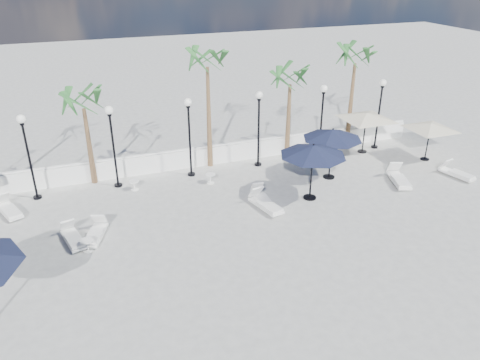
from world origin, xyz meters
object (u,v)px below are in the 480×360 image
object	(u,v)px
lounger_1	(9,209)
lounger_6	(399,178)
lounger_5	(266,204)
parasol_navy_mid	(333,134)
lounger_3	(95,233)
parasol_navy_right	(313,151)
parasol_cream_sq_a	(367,113)
lounger_4	(262,198)
lounger_7	(457,173)
lounger_2	(73,238)
parasol_cream_sq_b	(431,124)

from	to	relation	value
lounger_1	lounger_6	bearing A→B (deg)	-32.77
lounger_5	parasol_navy_mid	xyz separation A→B (m)	(4.07, 1.79, 1.97)
lounger_3	parasol_navy_right	xyz separation A→B (m)	(9.14, 0.10, 2.05)
lounger_6	parasol_cream_sq_a	size ratio (longest dim) A/B	0.42
lounger_4	lounger_6	bearing A→B (deg)	-2.35
lounger_6	parasol_cream_sq_a	world-z (taller)	parasol_cream_sq_a
lounger_3	lounger_5	size ratio (longest dim) A/B	0.92
lounger_1	lounger_7	distance (m)	20.35
lounger_3	lounger_4	distance (m)	7.03
lounger_2	lounger_7	size ratio (longest dim) A/B	0.98
lounger_2	parasol_navy_mid	distance (m)	12.11
lounger_1	parasol_navy_right	world-z (taller)	parasol_navy_right
lounger_2	parasol_navy_mid	size ratio (longest dim) A/B	0.63
lounger_6	lounger_5	bearing A→B (deg)	-160.77
parasol_navy_right	parasol_navy_mid	bearing A→B (deg)	40.33
lounger_3	lounger_2	bearing A→B (deg)	-157.89
parasol_navy_right	parasol_cream_sq_b	bearing A→B (deg)	12.98
parasol_navy_mid	parasol_cream_sq_a	distance (m)	4.01
lounger_1	lounger_4	distance (m)	10.56
lounger_3	lounger_5	distance (m)	6.93
lounger_2	parasol_navy_right	bearing A→B (deg)	-12.93
lounger_4	lounger_3	bearing A→B (deg)	-174.27
lounger_4	parasol_navy_right	xyz separation A→B (m)	(2.13, -0.39, 2.05)
lounger_3	lounger_6	distance (m)	13.76
lounger_4	parasol_cream_sq_a	bearing A→B (deg)	26.71
lounger_6	parasol_navy_right	world-z (taller)	parasol_navy_right
lounger_1	parasol_cream_sq_a	distance (m)	17.68
lounger_5	lounger_6	xyz separation A→B (m)	(6.83, 0.12, 0.01)
lounger_2	lounger_4	xyz separation A→B (m)	(7.82, 0.53, -0.00)
lounger_2	lounger_7	xyz separation A→B (m)	(17.64, -0.35, 0.00)
lounger_7	lounger_3	bearing A→B (deg)	164.24
parasol_cream_sq_a	parasol_navy_mid	bearing A→B (deg)	-146.30
lounger_6	parasol_navy_right	xyz separation A→B (m)	(-4.62, 0.09, 2.02)
lounger_4	lounger_7	size ratio (longest dim) A/B	0.92
lounger_2	parasol_navy_right	xyz separation A→B (m)	(9.95, 0.14, 2.05)
lounger_6	lounger_1	bearing A→B (deg)	-172.14
lounger_2	parasol_navy_mid	xyz separation A→B (m)	(11.82, 1.72, 1.99)
lounger_5	parasol_navy_right	xyz separation A→B (m)	(2.21, 0.21, 2.03)
lounger_1	parasol_navy_mid	bearing A→B (deg)	-28.15
lounger_6	lounger_7	world-z (taller)	lounger_6
lounger_1	parasol_cream_sq_b	size ratio (longest dim) A/B	0.43
lounger_5	lounger_6	world-z (taller)	lounger_6
lounger_2	parasol_cream_sq_b	xyz separation A→B (m)	(17.65, 1.91, 1.77)
parasol_navy_right	lounger_5	bearing A→B (deg)	-174.58
parasol_navy_right	parasol_cream_sq_a	size ratio (longest dim) A/B	0.60
parasol_cream_sq_a	lounger_2	bearing A→B (deg)	-165.40
parasol_cream_sq_b	lounger_5	bearing A→B (deg)	-168.68
lounger_4	parasol_cream_sq_a	size ratio (longest dim) A/B	0.35
parasol_cream_sq_a	lounger_1	bearing A→B (deg)	-177.39
parasol_navy_mid	parasol_navy_right	xyz separation A→B (m)	(-1.87, -1.58, 0.06)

